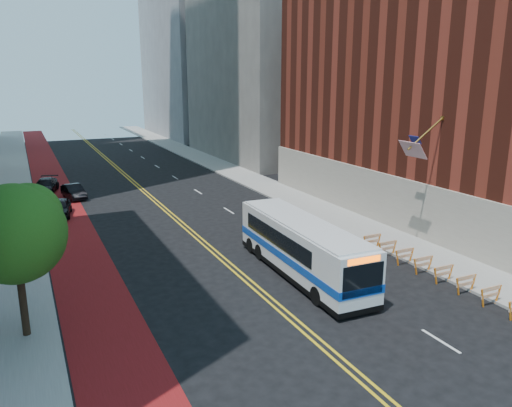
{
  "coord_description": "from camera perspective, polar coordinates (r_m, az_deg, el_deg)",
  "views": [
    {
      "loc": [
        -10.7,
        -16.08,
        11.04
      ],
      "look_at": [
        0.73,
        8.0,
        4.28
      ],
      "focal_mm": 35.0,
      "sensor_mm": 36.0,
      "label": 1
    }
  ],
  "objects": [
    {
      "name": "center_line_inner",
      "position": [
        48.54,
        -12.2,
        0.76
      ],
      "size": [
        0.14,
        140.0,
        0.01
      ],
      "primitive_type": "cube",
      "color": "gold",
      "rests_on": "ground"
    },
    {
      "name": "transit_bus",
      "position": [
        28.59,
        5.16,
        -4.93
      ],
      "size": [
        2.96,
        11.81,
        3.23
      ],
      "rotation": [
        0.0,
        0.0,
        -0.03
      ],
      "color": "silver",
      "rests_on": "ground"
    },
    {
      "name": "bus_lane_paint",
      "position": [
        47.45,
        -21.52,
        -0.23
      ],
      "size": [
        3.6,
        140.0,
        0.01
      ],
      "primitive_type": "cube",
      "color": "#660F0E",
      "rests_on": "ground"
    },
    {
      "name": "sidewalk_left",
      "position": [
        47.38,
        -26.22,
        -0.64
      ],
      "size": [
        4.0,
        140.0,
        0.15
      ],
      "primitive_type": "cube",
      "color": "gray",
      "rests_on": "ground"
    },
    {
      "name": "lane_dashes",
      "position": [
        57.33,
        -9.23,
        2.95
      ],
      "size": [
        0.14,
        98.2,
        0.01
      ],
      "color": "silver",
      "rests_on": "ground"
    },
    {
      "name": "ground",
      "position": [
        22.25,
        7.44,
        -15.65
      ],
      "size": [
        160.0,
        160.0,
        0.0
      ],
      "primitive_type": "plane",
      "color": "black",
      "rests_on": "ground"
    },
    {
      "name": "street_tree",
      "position": [
        22.96,
        -25.78,
        -2.71
      ],
      "size": [
        4.2,
        4.2,
        6.7
      ],
      "color": "black",
      "rests_on": "sidewalk_left"
    },
    {
      "name": "midrise_right_near",
      "position": [
        72.95,
        2.5,
        21.28
      ],
      "size": [
        18.0,
        26.0,
        40.0
      ],
      "primitive_type": "cube",
      "color": "slate",
      "rests_on": "ground"
    },
    {
      "name": "sidewalk_right",
      "position": [
        52.53,
        0.82,
        2.18
      ],
      "size": [
        4.0,
        140.0,
        0.15
      ],
      "primitive_type": "cube",
      "color": "gray",
      "rests_on": "ground"
    },
    {
      "name": "brick_building",
      "position": [
        43.05,
        24.56,
        12.89
      ],
      "size": [
        18.73,
        36.0,
        22.0
      ],
      "color": "#5C2014",
      "rests_on": "ground"
    },
    {
      "name": "center_line_outer",
      "position": [
        48.62,
        -11.79,
        0.81
      ],
      "size": [
        0.14,
        140.0,
        0.01
      ],
      "primitive_type": "cube",
      "color": "gold",
      "rests_on": "ground"
    },
    {
      "name": "car_c",
      "position": [
        53.06,
        -22.93,
        1.85
      ],
      "size": [
        3.09,
        5.12,
        1.39
      ],
      "primitive_type": "imported",
      "rotation": [
        0.0,
        0.0,
        -0.25
      ],
      "color": "black",
      "rests_on": "ground"
    },
    {
      "name": "construction_barriers",
      "position": [
        30.0,
        19.57,
        -6.84
      ],
      "size": [
        1.42,
        10.91,
        1.0
      ],
      "color": "orange",
      "rests_on": "ground"
    },
    {
      "name": "car_a",
      "position": [
        43.74,
        -21.51,
        -0.45
      ],
      "size": [
        2.29,
        4.34,
        1.41
      ],
      "primitive_type": "imported",
      "rotation": [
        0.0,
        0.0,
        -0.16
      ],
      "color": "black",
      "rests_on": "ground"
    },
    {
      "name": "car_b",
      "position": [
        49.7,
        -20.11,
        1.3
      ],
      "size": [
        2.11,
        4.19,
        1.32
      ],
      "primitive_type": "imported",
      "rotation": [
        0.0,
        0.0,
        0.18
      ],
      "color": "black",
      "rests_on": "ground"
    }
  ]
}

